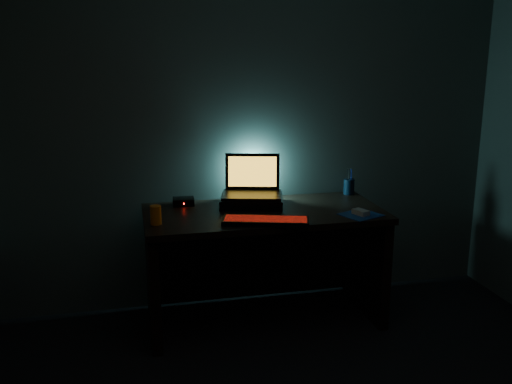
{
  "coord_description": "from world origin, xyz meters",
  "views": [
    {
      "loc": [
        -0.82,
        -1.73,
        1.75
      ],
      "look_at": [
        -0.06,
        1.57,
        0.89
      ],
      "focal_mm": 40.0,
      "sensor_mm": 36.0,
      "label": 1
    }
  ],
  "objects_px": {
    "laptop": "(252,185)",
    "juice_glass": "(156,215)",
    "pen_cup": "(349,187)",
    "router": "(183,202)",
    "keyboard": "(266,221)",
    "mouse": "(361,212)"
  },
  "relations": [
    {
      "from": "keyboard",
      "to": "mouse",
      "type": "relative_size",
      "value": 5.3
    },
    {
      "from": "juice_glass",
      "to": "router",
      "type": "xyz_separation_m",
      "value": [
        0.2,
        0.39,
        -0.03
      ]
    },
    {
      "from": "router",
      "to": "laptop",
      "type": "bearing_deg",
      "value": -3.85
    },
    {
      "from": "juice_glass",
      "to": "keyboard",
      "type": "bearing_deg",
      "value": -11.46
    },
    {
      "from": "laptop",
      "to": "mouse",
      "type": "distance_m",
      "value": 0.73
    },
    {
      "from": "juice_glass",
      "to": "laptop",
      "type": "bearing_deg",
      "value": 27.08
    },
    {
      "from": "laptop",
      "to": "keyboard",
      "type": "relative_size",
      "value": 0.82
    },
    {
      "from": "router",
      "to": "keyboard",
      "type": "bearing_deg",
      "value": -46.88
    },
    {
      "from": "mouse",
      "to": "pen_cup",
      "type": "distance_m",
      "value": 0.52
    },
    {
      "from": "keyboard",
      "to": "pen_cup",
      "type": "bearing_deg",
      "value": 53.35
    },
    {
      "from": "pen_cup",
      "to": "juice_glass",
      "type": "height_order",
      "value": "juice_glass"
    },
    {
      "from": "mouse",
      "to": "juice_glass",
      "type": "height_order",
      "value": "juice_glass"
    },
    {
      "from": "juice_glass",
      "to": "router",
      "type": "distance_m",
      "value": 0.44
    },
    {
      "from": "router",
      "to": "juice_glass",
      "type": "bearing_deg",
      "value": -113.95
    },
    {
      "from": "keyboard",
      "to": "router",
      "type": "xyz_separation_m",
      "value": [
        -0.43,
        0.51,
        0.01
      ]
    },
    {
      "from": "laptop",
      "to": "mouse",
      "type": "xyz_separation_m",
      "value": [
        0.59,
        -0.42,
        -0.1
      ]
    },
    {
      "from": "laptop",
      "to": "keyboard",
      "type": "xyz_separation_m",
      "value": [
        -0.02,
        -0.46,
        -0.1
      ]
    },
    {
      "from": "laptop",
      "to": "router",
      "type": "distance_m",
      "value": 0.46
    },
    {
      "from": "keyboard",
      "to": "juice_glass",
      "type": "distance_m",
      "value": 0.64
    },
    {
      "from": "pen_cup",
      "to": "router",
      "type": "relative_size",
      "value": 0.75
    },
    {
      "from": "pen_cup",
      "to": "mouse",
      "type": "bearing_deg",
      "value": -103.81
    },
    {
      "from": "laptop",
      "to": "juice_glass",
      "type": "relative_size",
      "value": 3.9
    }
  ]
}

